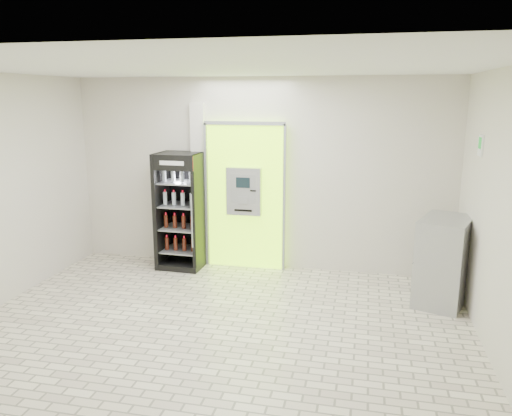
% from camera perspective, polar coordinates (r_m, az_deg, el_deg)
% --- Properties ---
extents(ground, '(6.00, 6.00, 0.00)m').
position_cam_1_polar(ground, '(6.00, -4.87, -14.15)').
color(ground, beige).
rests_on(ground, ground).
extents(room_shell, '(6.00, 6.00, 6.00)m').
position_cam_1_polar(room_shell, '(5.43, -5.23, 3.48)').
color(room_shell, beige).
rests_on(room_shell, ground).
extents(atm_assembly, '(1.30, 0.24, 2.33)m').
position_cam_1_polar(atm_assembly, '(7.89, -1.22, 1.46)').
color(atm_assembly, '#A1F913').
rests_on(atm_assembly, ground).
extents(pillar, '(0.22, 0.11, 2.60)m').
position_cam_1_polar(pillar, '(8.12, -6.52, 2.63)').
color(pillar, silver).
rests_on(pillar, ground).
extents(beverage_cooler, '(0.71, 0.67, 1.85)m').
position_cam_1_polar(beverage_cooler, '(8.04, -8.53, -0.55)').
color(beverage_cooler, black).
rests_on(beverage_cooler, ground).
extents(steel_cabinet, '(0.86, 1.01, 1.16)m').
position_cam_1_polar(steel_cabinet, '(7.06, 20.63, -5.68)').
color(steel_cabinet, '#9B9DA2').
rests_on(steel_cabinet, ground).
extents(exit_sign, '(0.02, 0.22, 0.26)m').
position_cam_1_polar(exit_sign, '(6.67, 24.29, 6.55)').
color(exit_sign, white).
rests_on(exit_sign, room_shell).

